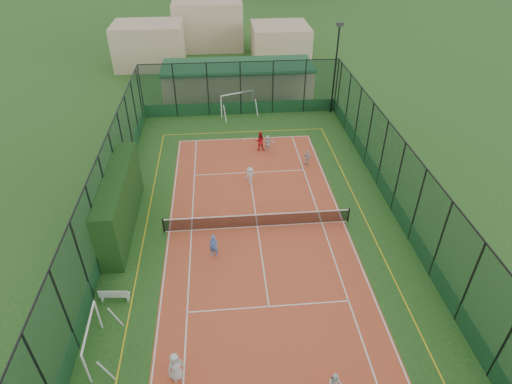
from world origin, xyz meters
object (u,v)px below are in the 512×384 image
(child_far_right, at_px, (307,158))
(clubhouse, at_px, (238,79))
(floodlight_ne, at_px, (335,70))
(futsal_goal_far, at_px, (237,104))
(child_near_left, at_px, (176,367))
(child_near_mid, at_px, (214,246))
(child_far_back, at_px, (268,143))
(white_bench, at_px, (115,294))
(child_near_right, at_px, (335,384))
(coach, at_px, (260,141))
(child_far_left, at_px, (250,175))
(futsal_goal_near, at_px, (93,340))

(child_far_right, bearing_deg, clubhouse, -43.82)
(floodlight_ne, relative_size, futsal_goal_far, 2.49)
(futsal_goal_far, xyz_separation_m, child_near_left, (-4.03, -26.74, -0.28))
(child_near_mid, bearing_deg, child_far_back, 84.03)
(child_near_left, relative_size, child_far_right, 1.23)
(clubhouse, height_order, white_bench, clubhouse)
(futsal_goal_far, xyz_separation_m, child_near_mid, (-2.36, -19.25, -0.33))
(child_near_left, xyz_separation_m, child_near_right, (6.54, -1.27, -0.16))
(child_far_back, height_order, coach, coach)
(floodlight_ne, distance_m, child_near_mid, 22.37)
(child_far_left, bearing_deg, child_far_back, -133.70)
(coach, bearing_deg, futsal_goal_far, -72.77)
(child_near_mid, distance_m, child_far_left, 7.85)
(white_bench, bearing_deg, futsal_goal_far, 76.39)
(child_near_right, height_order, coach, coach)
(clubhouse, xyz_separation_m, child_near_right, (2.16, -33.16, -0.95))
(child_far_left, bearing_deg, child_far_right, -177.87)
(floodlight_ne, bearing_deg, child_near_right, -103.06)
(clubhouse, height_order, futsal_goal_far, clubhouse)
(clubhouse, xyz_separation_m, child_far_right, (4.49, -14.87, -0.93))
(clubhouse, xyz_separation_m, white_bench, (-7.80, -27.26, -1.15))
(floodlight_ne, height_order, child_near_left, floodlight_ne)
(child_far_right, distance_m, child_far_back, 3.81)
(child_near_left, bearing_deg, child_near_right, -42.81)
(white_bench, xyz_separation_m, child_near_right, (9.96, -5.91, 0.20))
(child_near_left, bearing_deg, futsal_goal_far, 49.63)
(child_near_mid, bearing_deg, futsal_goal_near, -117.98)
(clubhouse, bearing_deg, futsal_goal_near, -104.94)
(futsal_goal_far, relative_size, child_near_right, 2.68)
(clubhouse, relative_size, child_near_mid, 10.47)
(child_near_mid, bearing_deg, white_bench, -136.56)
(white_bench, distance_m, child_far_back, 17.77)
(coach, bearing_deg, child_near_mid, 78.17)
(child_near_mid, relative_size, child_far_back, 1.12)
(child_near_left, bearing_deg, coach, 42.67)
(white_bench, xyz_separation_m, child_far_left, (7.72, 10.25, 0.23))
(clubhouse, bearing_deg, futsal_goal_far, -93.87)
(child_near_mid, distance_m, child_near_right, 10.03)
(child_near_right, bearing_deg, floodlight_ne, 92.37)
(floodlight_ne, height_order, child_far_back, floodlight_ne)
(child_far_right, relative_size, coach, 0.79)
(futsal_goal_far, height_order, coach, futsal_goal_far)
(child_far_back, bearing_deg, coach, -4.65)
(clubhouse, height_order, futsal_goal_near, clubhouse)
(white_bench, height_order, child_far_back, child_far_back)
(child_near_mid, xyz_separation_m, child_far_left, (2.63, 7.39, -0.08))
(futsal_goal_near, distance_m, child_far_left, 15.58)
(clubhouse, xyz_separation_m, child_far_left, (-0.08, -17.00, -0.92))
(clubhouse, height_order, coach, clubhouse)
(white_bench, distance_m, futsal_goal_far, 23.34)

